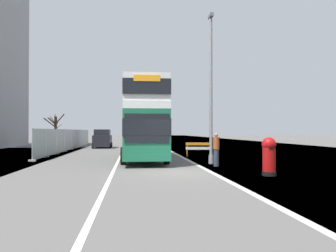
% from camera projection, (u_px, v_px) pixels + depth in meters
% --- Properties ---
extents(ground, '(140.00, 280.00, 0.10)m').
position_uv_depth(ground, '(186.00, 173.00, 15.82)').
color(ground, '#565451').
extents(double_decker_bus, '(2.81, 11.58, 4.91)m').
position_uv_depth(double_decker_bus, '(143.00, 120.00, 23.12)').
color(double_decker_bus, '#196042').
rests_on(double_decker_bus, ground).
extents(lamppost_foreground, '(0.29, 0.70, 8.68)m').
position_uv_depth(lamppost_foreground, '(211.00, 93.00, 19.90)').
color(lamppost_foreground, gray).
rests_on(lamppost_foreground, ground).
extents(red_pillar_postbox, '(0.61, 0.61, 1.63)m').
position_uv_depth(red_pillar_postbox, '(269.00, 155.00, 14.59)').
color(red_pillar_postbox, black).
rests_on(red_pillar_postbox, ground).
extents(roadworks_barrier, '(1.90, 0.65, 1.06)m').
position_uv_depth(roadworks_barrier, '(199.00, 148.00, 25.14)').
color(roadworks_barrier, orange).
rests_on(roadworks_barrier, ground).
extents(construction_site_fence, '(0.44, 27.40, 2.10)m').
position_uv_depth(construction_site_fence, '(71.00, 140.00, 34.94)').
color(construction_site_fence, '#A8AAAD').
rests_on(construction_site_fence, ground).
extents(car_oncoming_near, '(2.06, 3.99, 2.08)m').
position_uv_depth(car_oncoming_near, '(102.00, 139.00, 38.81)').
color(car_oncoming_near, black).
rests_on(car_oncoming_near, ground).
extents(car_receding_mid, '(1.98, 4.00, 2.24)m').
position_uv_depth(car_receding_mid, '(144.00, 137.00, 48.03)').
color(car_receding_mid, black).
rests_on(car_receding_mid, ground).
extents(car_receding_far, '(1.91, 4.03, 2.28)m').
position_uv_depth(car_receding_far, '(138.00, 136.00, 56.90)').
color(car_receding_far, navy).
rests_on(car_receding_far, ground).
extents(bare_tree_far_verge_near, '(2.66, 2.69, 4.31)m').
position_uv_depth(bare_tree_far_verge_near, '(55.00, 128.00, 47.93)').
color(bare_tree_far_verge_near, '#4C3D2D').
rests_on(bare_tree_far_verge_near, ground).
extents(bare_tree_far_verge_mid, '(2.35, 2.90, 5.20)m').
position_uv_depth(bare_tree_far_verge_mid, '(55.00, 128.00, 68.00)').
color(bare_tree_far_verge_mid, '#4C3D2D').
rests_on(bare_tree_far_verge_mid, ground).
extents(pedestrian_at_kerb, '(0.34, 0.34, 1.79)m').
position_uv_depth(pedestrian_at_kerb, '(216.00, 150.00, 18.42)').
color(pedestrian_at_kerb, '#2D3342').
rests_on(pedestrian_at_kerb, ground).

